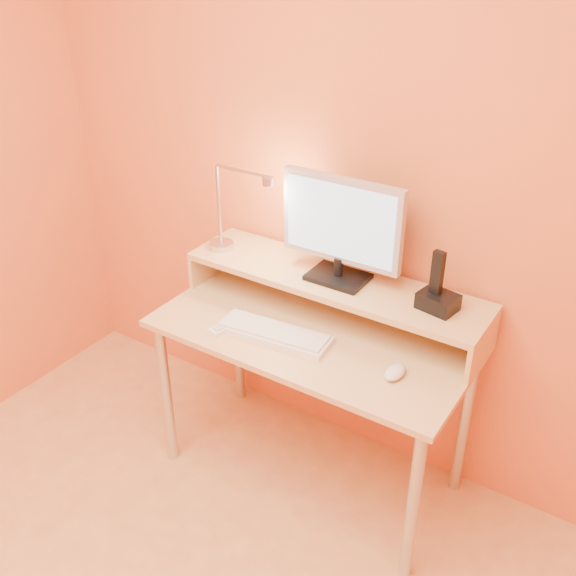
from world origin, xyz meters
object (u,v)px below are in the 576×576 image
Objects in this scene: monitor_panel at (342,220)px; lamp_base at (221,245)px; remote_control at (231,324)px; keyboard at (274,334)px; mouse at (395,372)px; phone_dock at (438,302)px.

lamp_base is (-0.53, -0.04, -0.23)m from monitor_panel.
keyboard is at bearing 22.86° from remote_control.
lamp_base is at bearing 168.61° from mouse.
phone_dock is at bearing 82.04° from mouse.
mouse is (0.89, -0.20, -0.15)m from lamp_base.
mouse reaches higher than keyboard.
monitor_panel reaches higher than phone_dock.
lamp_base is 0.95× the size of mouse.
lamp_base reaches higher than remote_control.
remote_control is at bearing -47.37° from lamp_base.
phone_dock is 0.77m from remote_control.
lamp_base is at bearing -176.20° from monitor_panel.
keyboard is 0.48m from mouse.
monitor_panel is 0.49m from keyboard.
lamp_base is at bearing -167.90° from phone_dock.
lamp_base is at bearing 145.44° from keyboard.
mouse is at bearing -89.26° from phone_dock.
keyboard is 4.08× the size of mouse.
lamp_base is 0.93m from mouse.
phone_dock is 0.60m from keyboard.
keyboard is at bearing -28.75° from lamp_base.
lamp_base reaches higher than keyboard.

